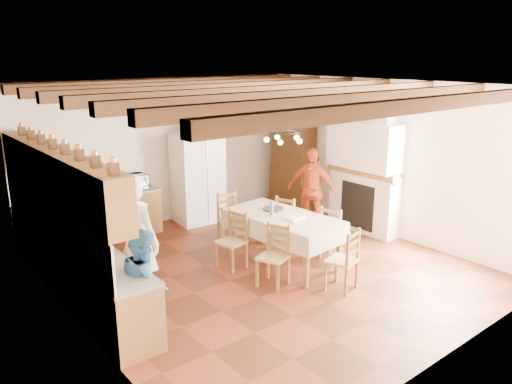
% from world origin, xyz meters
% --- Properties ---
extents(floor, '(6.00, 6.50, 0.02)m').
position_xyz_m(floor, '(0.00, 0.00, -0.01)').
color(floor, '#4B2211').
rests_on(floor, ground).
extents(ceiling, '(6.00, 6.50, 0.02)m').
position_xyz_m(ceiling, '(0.00, 0.00, 3.01)').
color(ceiling, beige).
rests_on(ceiling, ground).
extents(wall_back, '(6.00, 0.02, 3.00)m').
position_xyz_m(wall_back, '(0.00, 3.26, 1.50)').
color(wall_back, '#EEDFC6').
rests_on(wall_back, ground).
extents(wall_front, '(6.00, 0.02, 3.00)m').
position_xyz_m(wall_front, '(0.00, -3.26, 1.50)').
color(wall_front, '#EEDFC6').
rests_on(wall_front, ground).
extents(wall_left, '(0.02, 6.50, 3.00)m').
position_xyz_m(wall_left, '(-3.01, 0.00, 1.50)').
color(wall_left, '#EEDFC6').
rests_on(wall_left, ground).
extents(wall_right, '(0.02, 6.50, 3.00)m').
position_xyz_m(wall_right, '(3.01, 0.00, 1.50)').
color(wall_right, '#EEDFC6').
rests_on(wall_right, ground).
extents(ceiling_beams, '(6.00, 6.30, 0.16)m').
position_xyz_m(ceiling_beams, '(0.00, 0.00, 2.91)').
color(ceiling_beams, '#3A2312').
rests_on(ceiling_beams, ground).
extents(lower_cabinets_left, '(0.60, 4.30, 0.86)m').
position_xyz_m(lower_cabinets_left, '(-2.70, 1.05, 0.43)').
color(lower_cabinets_left, brown).
rests_on(lower_cabinets_left, ground).
extents(lower_cabinets_back, '(2.30, 0.60, 0.86)m').
position_xyz_m(lower_cabinets_back, '(-1.55, 2.95, 0.43)').
color(lower_cabinets_back, brown).
rests_on(lower_cabinets_back, ground).
extents(countertop_left, '(0.62, 4.30, 0.04)m').
position_xyz_m(countertop_left, '(-2.70, 1.05, 0.88)').
color(countertop_left, slate).
rests_on(countertop_left, lower_cabinets_left).
extents(countertop_back, '(2.34, 0.62, 0.04)m').
position_xyz_m(countertop_back, '(-1.55, 2.95, 0.88)').
color(countertop_back, slate).
rests_on(countertop_back, lower_cabinets_back).
extents(backsplash_left, '(0.03, 4.30, 0.60)m').
position_xyz_m(backsplash_left, '(-2.98, 1.05, 1.20)').
color(backsplash_left, beige).
rests_on(backsplash_left, ground).
extents(backsplash_back, '(2.30, 0.03, 0.60)m').
position_xyz_m(backsplash_back, '(-1.55, 3.23, 1.20)').
color(backsplash_back, beige).
rests_on(backsplash_back, ground).
extents(upper_cabinets, '(0.35, 4.20, 0.70)m').
position_xyz_m(upper_cabinets, '(-2.83, 1.05, 1.85)').
color(upper_cabinets, brown).
rests_on(upper_cabinets, ground).
extents(fireplace, '(0.56, 1.60, 2.80)m').
position_xyz_m(fireplace, '(2.72, 0.20, 1.40)').
color(fireplace, beige).
rests_on(fireplace, ground).
extents(wall_picture, '(0.34, 0.03, 0.42)m').
position_xyz_m(wall_picture, '(1.55, 3.23, 1.85)').
color(wall_picture, '#322613').
rests_on(wall_picture, ground).
extents(refrigerator, '(1.01, 0.86, 1.88)m').
position_xyz_m(refrigerator, '(0.55, 2.80, 0.94)').
color(refrigerator, white).
rests_on(refrigerator, floor).
extents(hutch, '(0.54, 1.17, 2.09)m').
position_xyz_m(hutch, '(2.75, 2.23, 1.04)').
color(hutch, '#3D2911').
rests_on(hutch, floor).
extents(dining_table, '(1.18, 2.05, 0.86)m').
position_xyz_m(dining_table, '(0.42, -0.01, 0.78)').
color(dining_table, beige).
rests_on(dining_table, floor).
extents(chandelier, '(0.47, 0.47, 0.03)m').
position_xyz_m(chandelier, '(0.42, -0.01, 2.25)').
color(chandelier, black).
rests_on(chandelier, ground).
extents(chair_left_near, '(0.52, 0.53, 0.96)m').
position_xyz_m(chair_left_near, '(-0.26, -0.55, 0.48)').
color(chair_left_near, brown).
rests_on(chair_left_near, floor).
extents(chair_left_far, '(0.47, 0.49, 0.96)m').
position_xyz_m(chair_left_far, '(-0.37, 0.38, 0.48)').
color(chair_left_far, brown).
rests_on(chair_left_far, floor).
extents(chair_right_near, '(0.49, 0.51, 0.96)m').
position_xyz_m(chair_right_near, '(1.26, -0.42, 0.48)').
color(chair_right_near, brown).
rests_on(chair_right_near, floor).
extents(chair_right_far, '(0.51, 0.52, 0.96)m').
position_xyz_m(chair_right_far, '(1.10, 0.55, 0.48)').
color(chair_right_far, brown).
rests_on(chair_right_far, floor).
extents(chair_end_near, '(0.51, 0.49, 0.96)m').
position_xyz_m(chair_end_near, '(0.47, -1.29, 0.48)').
color(chair_end_near, brown).
rests_on(chair_end_near, floor).
extents(chair_end_far, '(0.45, 0.44, 0.96)m').
position_xyz_m(chair_end_far, '(0.32, 1.30, 0.48)').
color(chair_end_far, brown).
rests_on(chair_end_far, floor).
extents(person_man, '(0.69, 0.82, 1.92)m').
position_xyz_m(person_man, '(-2.12, 0.15, 0.96)').
color(person_man, white).
rests_on(person_man, floor).
extents(person_woman_blue, '(0.75, 0.84, 1.43)m').
position_xyz_m(person_woman_blue, '(-2.42, -0.63, 0.71)').
color(person_woman_blue, '#2F5F90').
rests_on(person_woman_blue, floor).
extents(person_woman_red, '(0.77, 1.08, 1.70)m').
position_xyz_m(person_woman_red, '(1.95, 0.84, 0.85)').
color(person_woman_red, '#C54821').
rests_on(person_woman_red, floor).
extents(microwave, '(0.54, 0.40, 0.28)m').
position_xyz_m(microwave, '(-0.82, 2.95, 1.04)').
color(microwave, silver).
rests_on(microwave, countertop_back).
extents(fridge_vase, '(0.32, 0.32, 0.29)m').
position_xyz_m(fridge_vase, '(0.50, 2.80, 2.02)').
color(fridge_vase, '#3D2911').
rests_on(fridge_vase, refrigerator).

